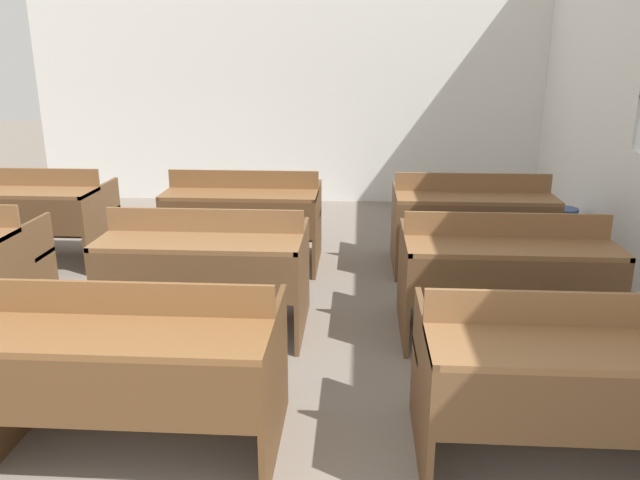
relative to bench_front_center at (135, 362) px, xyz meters
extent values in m
cube|color=silver|center=(0.13, 5.02, 1.05)|extent=(6.00, 0.06, 2.99)
cube|color=silver|center=(3.10, 3.76, 1.19)|extent=(0.06, 2.45, 1.23)
cube|color=#54371E|center=(-0.61, 0.04, -0.11)|extent=(0.03, 0.79, 0.66)
cube|color=#54371E|center=(0.61, 0.04, -0.11)|extent=(0.03, 0.79, 0.66)
cube|color=brown|center=(0.00, -0.16, 0.20)|extent=(1.25, 0.39, 0.03)
cube|color=#54371E|center=(0.00, -0.34, 0.04)|extent=(1.20, 0.02, 0.30)
cube|color=brown|center=(0.00, 0.03, 0.29)|extent=(1.25, 0.02, 0.15)
cube|color=brown|center=(0.00, 0.29, -0.05)|extent=(1.25, 0.29, 0.03)
cube|color=#54371E|center=(0.00, 0.29, -0.30)|extent=(1.20, 0.04, 0.04)
cube|color=brown|center=(1.27, 0.05, -0.11)|extent=(0.03, 0.79, 0.66)
cube|color=brown|center=(1.88, -0.15, 0.20)|extent=(1.25, 0.39, 0.03)
cube|color=brown|center=(1.88, -0.34, 0.04)|extent=(1.20, 0.02, 0.30)
cube|color=brown|center=(1.88, 0.03, 0.29)|extent=(1.25, 0.02, 0.15)
cube|color=brown|center=(1.88, 0.30, -0.05)|extent=(1.25, 0.29, 0.03)
cube|color=brown|center=(1.88, 0.30, -0.30)|extent=(1.20, 0.04, 0.04)
cube|color=brown|center=(-1.23, 1.36, -0.11)|extent=(0.03, 0.79, 0.66)
cube|color=brown|center=(-0.60, 1.33, -0.11)|extent=(0.03, 0.79, 0.66)
cube|color=brown|center=(0.62, 1.33, -0.11)|extent=(0.03, 0.79, 0.66)
cube|color=brown|center=(0.01, 1.14, 0.20)|extent=(1.25, 0.39, 0.03)
cube|color=brown|center=(0.01, 0.95, 0.04)|extent=(1.20, 0.02, 0.30)
cube|color=brown|center=(0.01, 1.32, 0.29)|extent=(1.25, 0.02, 0.15)
cube|color=brown|center=(0.01, 1.58, -0.05)|extent=(1.25, 0.29, 0.03)
cube|color=brown|center=(0.01, 1.58, -0.30)|extent=(1.20, 0.04, 0.04)
cube|color=brown|center=(1.27, 1.35, -0.11)|extent=(0.03, 0.79, 0.66)
cube|color=brown|center=(2.50, 1.35, -0.11)|extent=(0.03, 0.79, 0.66)
cube|color=brown|center=(1.89, 1.15, 0.20)|extent=(1.25, 0.39, 0.03)
cube|color=brown|center=(1.89, 0.97, 0.04)|extent=(1.20, 0.02, 0.30)
cube|color=brown|center=(1.89, 1.34, 0.29)|extent=(1.25, 0.02, 0.15)
cube|color=brown|center=(1.89, 1.60, -0.05)|extent=(1.25, 0.29, 0.03)
cube|color=brown|center=(1.89, 1.60, -0.30)|extent=(1.20, 0.04, 0.04)
cube|color=brown|center=(-1.22, 2.62, -0.11)|extent=(0.03, 0.79, 0.66)
cube|color=brown|center=(-1.84, 2.43, 0.20)|extent=(1.25, 0.39, 0.03)
cube|color=brown|center=(-1.84, 2.24, 0.04)|extent=(1.20, 0.02, 0.30)
cube|color=brown|center=(-1.84, 2.61, 0.29)|extent=(1.25, 0.02, 0.15)
cube|color=brown|center=(-1.84, 2.87, -0.05)|extent=(1.25, 0.29, 0.03)
cube|color=brown|center=(-1.84, 2.87, -0.30)|extent=(1.20, 0.04, 0.04)
cube|color=brown|center=(-0.60, 2.64, -0.11)|extent=(0.03, 0.79, 0.66)
cube|color=brown|center=(0.63, 2.64, -0.11)|extent=(0.03, 0.79, 0.66)
cube|color=brown|center=(0.01, 2.44, 0.20)|extent=(1.25, 0.39, 0.03)
cube|color=brown|center=(0.01, 2.26, 0.04)|extent=(1.20, 0.02, 0.30)
cube|color=brown|center=(0.01, 2.63, 0.29)|extent=(1.25, 0.02, 0.15)
cube|color=brown|center=(0.01, 2.89, -0.05)|extent=(1.25, 0.29, 0.03)
cube|color=brown|center=(0.01, 2.89, -0.30)|extent=(1.20, 0.04, 0.04)
cube|color=brown|center=(1.28, 2.64, -0.11)|extent=(0.03, 0.79, 0.66)
cube|color=brown|center=(2.51, 2.64, -0.11)|extent=(0.03, 0.79, 0.66)
cube|color=brown|center=(1.90, 2.44, 0.20)|extent=(1.25, 0.39, 0.03)
cube|color=brown|center=(1.90, 2.25, 0.04)|extent=(1.20, 0.02, 0.30)
cube|color=brown|center=(1.90, 2.62, 0.29)|extent=(1.25, 0.02, 0.15)
cube|color=brown|center=(1.90, 2.89, -0.05)|extent=(1.25, 0.29, 0.03)
cube|color=brown|center=(1.90, 2.89, -0.30)|extent=(1.20, 0.04, 0.04)
cylinder|color=#33477A|center=(2.86, 3.24, -0.26)|extent=(0.24, 0.24, 0.38)
camera|label=1|loc=(0.97, -2.41, 1.32)|focal=35.00mm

